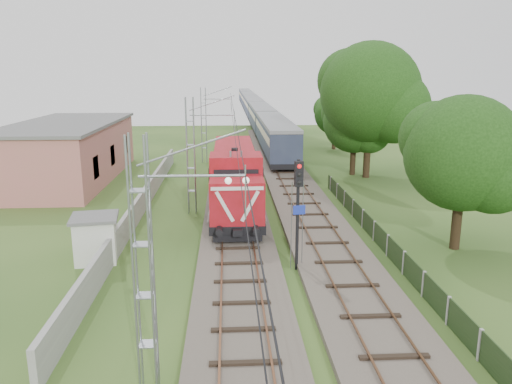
{
  "coord_description": "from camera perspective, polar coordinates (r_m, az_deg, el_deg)",
  "views": [
    {
      "loc": [
        -0.49,
        -21.78,
        9.66
      ],
      "look_at": [
        1.27,
        8.92,
        2.2
      ],
      "focal_mm": 35.0,
      "sensor_mm": 36.0,
      "label": 1
    }
  ],
  "objects": [
    {
      "name": "tree_d",
      "position": [
        63.98,
        9.06,
        8.73
      ],
      "size": [
        5.42,
        5.16,
        7.02
      ],
      "color": "#362416",
      "rests_on": "ground"
    },
    {
      "name": "signal_post",
      "position": [
        24.08,
        4.85,
        -0.41
      ],
      "size": [
        0.61,
        0.48,
        5.59
      ],
      "color": "black",
      "rests_on": "ground"
    },
    {
      "name": "catenary",
      "position": [
        34.33,
        -7.37,
        4.12
      ],
      "size": [
        3.31,
        70.0,
        8.0
      ],
      "color": "gray",
      "rests_on": "ground"
    },
    {
      "name": "boundary_wall",
      "position": [
        35.45,
        -12.94,
        -1.28
      ],
      "size": [
        0.25,
        40.0,
        1.5
      ],
      "primitive_type": "cube",
      "color": "#9E9E99",
      "rests_on": "ground"
    },
    {
      "name": "tree_b",
      "position": [
        46.87,
        13.07,
        10.9
      ],
      "size": [
        9.52,
        9.07,
        12.34
      ],
      "color": "#362416",
      "rests_on": "ground"
    },
    {
      "name": "fence",
      "position": [
        27.72,
        14.82,
        -5.91
      ],
      "size": [
        0.12,
        32.0,
        1.2
      ],
      "color": "black",
      "rests_on": "ground"
    },
    {
      "name": "relay_hut",
      "position": [
        27.31,
        -17.84,
        -5.04
      ],
      "size": [
        2.67,
        2.67,
        2.42
      ],
      "color": "silver",
      "rests_on": "ground"
    },
    {
      "name": "coach_rake",
      "position": [
        105.15,
        -0.3,
        9.79
      ],
      "size": [
        3.16,
        117.95,
        3.65
      ],
      "color": "black",
      "rests_on": "ground"
    },
    {
      "name": "tree_c",
      "position": [
        48.07,
        11.29,
        7.86
      ],
      "size": [
        6.23,
        5.93,
        8.08
      ],
      "color": "#362416",
      "rests_on": "ground"
    },
    {
      "name": "track_side",
      "position": [
        43.2,
        4.09,
        0.93
      ],
      "size": [
        4.2,
        80.0,
        0.45
      ],
      "color": "#6B6054",
      "rests_on": "ground"
    },
    {
      "name": "track_main",
      "position": [
        30.31,
        -2.2,
        -4.6
      ],
      "size": [
        4.2,
        70.0,
        0.45
      ],
      "color": "#6B6054",
      "rests_on": "ground"
    },
    {
      "name": "locomotive",
      "position": [
        35.98,
        -2.44,
        1.9
      ],
      "size": [
        3.19,
        18.19,
        4.62
      ],
      "color": "black",
      "rests_on": "ground"
    },
    {
      "name": "ground",
      "position": [
        23.83,
        -1.86,
        -10.28
      ],
      "size": [
        140.0,
        140.0,
        0.0
      ],
      "primitive_type": "plane",
      "color": "#2B491B",
      "rests_on": "ground"
    },
    {
      "name": "station_building",
      "position": [
        48.54,
        -20.71,
        4.43
      ],
      "size": [
        8.4,
        20.4,
        5.22
      ],
      "color": "#B0605F",
      "rests_on": "ground"
    },
    {
      "name": "tree_a",
      "position": [
        29.0,
        22.76,
        3.96
      ],
      "size": [
        6.57,
        6.26,
        8.52
      ],
      "color": "#362416",
      "rests_on": "ground"
    }
  ]
}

